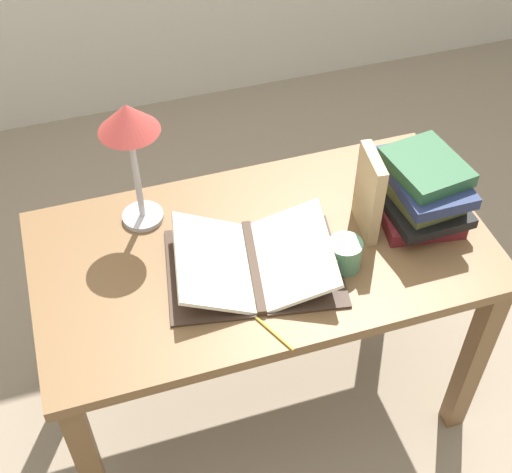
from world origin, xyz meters
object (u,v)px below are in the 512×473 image
object	(u,v)px
pencil	(268,328)
open_book	(254,262)
coffee_mug	(344,255)
book_stack_tall	(421,190)
reading_lamp	(129,130)
book_standing_upright	(369,194)

from	to	relation	value
pencil	open_book	bearing A→B (deg)	82.89
coffee_mug	open_book	bearing A→B (deg)	165.53
book_stack_tall	pencil	size ratio (longest dim) A/B	1.77
reading_lamp	coffee_mug	xyz separation A→B (m)	(0.48, -0.34, -0.27)
open_book	book_standing_upright	xyz separation A→B (m)	(0.34, 0.06, 0.10)
book_stack_tall	book_standing_upright	size ratio (longest dim) A/B	1.13
reading_lamp	coffee_mug	size ratio (longest dim) A/B	3.71
book_standing_upright	pencil	world-z (taller)	book_standing_upright
open_book	reading_lamp	xyz separation A→B (m)	(-0.24, 0.28, 0.29)
coffee_mug	pencil	size ratio (longest dim) A/B	0.65
book_standing_upright	coffee_mug	bearing A→B (deg)	-127.76
reading_lamp	pencil	size ratio (longest dim) A/B	2.40
reading_lamp	pencil	world-z (taller)	reading_lamp
pencil	book_stack_tall	bearing A→B (deg)	25.97
coffee_mug	pencil	world-z (taller)	coffee_mug
book_standing_upright	coffee_mug	xyz separation A→B (m)	(-0.11, -0.12, -0.09)
coffee_mug	pencil	bearing A→B (deg)	-151.31
pencil	reading_lamp	bearing A→B (deg)	114.57
open_book	coffee_mug	size ratio (longest dim) A/B	4.81
open_book	coffee_mug	xyz separation A→B (m)	(0.23, -0.06, 0.02)
book_stack_tall	book_standing_upright	distance (m)	0.17
book_standing_upright	coffee_mug	world-z (taller)	book_standing_upright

